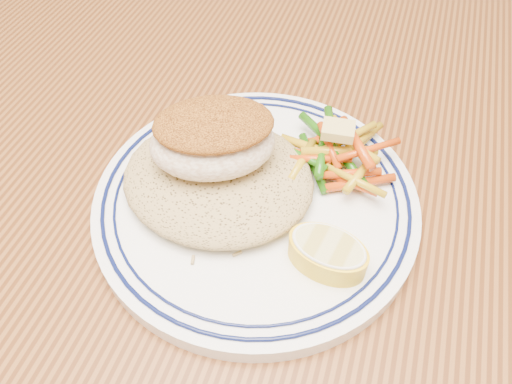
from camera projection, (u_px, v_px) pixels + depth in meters
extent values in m
cube|color=#522910|center=(300.00, 265.00, 0.39)|extent=(1.50, 0.90, 0.04)
cylinder|color=#522910|center=(21.00, 125.00, 1.05)|extent=(0.07, 0.07, 0.71)
cylinder|color=white|center=(256.00, 202.00, 0.40)|extent=(0.26, 0.26, 0.01)
torus|color=#0A113F|center=(256.00, 195.00, 0.39)|extent=(0.24, 0.24, 0.00)
torus|color=#0A113F|center=(256.00, 195.00, 0.39)|extent=(0.22, 0.22, 0.00)
ellipsoid|color=#9F854F|center=(218.00, 175.00, 0.39)|extent=(0.15, 0.13, 0.03)
ellipsoid|color=#FAE8CE|center=(213.00, 143.00, 0.37)|extent=(0.11, 0.10, 0.04)
ellipsoid|color=#965518|center=(213.00, 124.00, 0.36)|extent=(0.11, 0.09, 0.02)
cylinder|color=#1D580B|center=(332.00, 160.00, 0.41)|extent=(0.04, 0.04, 0.01)
cylinder|color=#B99013|center=(358.00, 147.00, 0.42)|extent=(0.03, 0.06, 0.01)
cylinder|color=#1D580B|center=(332.00, 141.00, 0.42)|extent=(0.02, 0.05, 0.01)
cylinder|color=#C43D09|center=(360.00, 183.00, 0.39)|extent=(0.05, 0.03, 0.01)
cylinder|color=#1D580B|center=(313.00, 163.00, 0.40)|extent=(0.04, 0.05, 0.01)
cylinder|color=#1D580B|center=(347.00, 161.00, 0.40)|extent=(0.04, 0.05, 0.01)
cylinder|color=#B99013|center=(315.00, 149.00, 0.41)|extent=(0.06, 0.02, 0.01)
cylinder|color=#C43D09|center=(350.00, 182.00, 0.39)|extent=(0.05, 0.02, 0.01)
cylinder|color=#C43D09|center=(318.00, 139.00, 0.42)|extent=(0.03, 0.05, 0.01)
cylinder|color=#C43D09|center=(329.00, 140.00, 0.42)|extent=(0.05, 0.02, 0.01)
cylinder|color=#B99013|center=(364.00, 137.00, 0.42)|extent=(0.03, 0.05, 0.01)
cylinder|color=#1D580B|center=(322.00, 134.00, 0.42)|extent=(0.05, 0.04, 0.01)
cylinder|color=#C43D09|center=(302.00, 154.00, 0.40)|extent=(0.05, 0.01, 0.01)
cylinder|color=#C43D09|center=(349.00, 173.00, 0.39)|extent=(0.05, 0.03, 0.01)
cylinder|color=#B99013|center=(302.00, 160.00, 0.40)|extent=(0.01, 0.05, 0.01)
cylinder|color=#1D580B|center=(321.00, 157.00, 0.40)|extent=(0.01, 0.05, 0.01)
cylinder|color=#1D580B|center=(299.00, 155.00, 0.40)|extent=(0.05, 0.03, 0.01)
cylinder|color=#B99013|center=(360.00, 173.00, 0.39)|extent=(0.02, 0.05, 0.01)
cylinder|color=#C43D09|center=(321.00, 159.00, 0.40)|extent=(0.05, 0.02, 0.01)
cylinder|color=#B99013|center=(355.00, 180.00, 0.38)|extent=(0.05, 0.02, 0.01)
cylinder|color=#B99013|center=(339.00, 151.00, 0.40)|extent=(0.06, 0.03, 0.01)
cylinder|color=#B99013|center=(349.00, 139.00, 0.41)|extent=(0.04, 0.04, 0.01)
cylinder|color=#C43D09|center=(329.00, 145.00, 0.40)|extent=(0.03, 0.04, 0.01)
cylinder|color=#B99013|center=(348.00, 138.00, 0.41)|extent=(0.04, 0.05, 0.01)
cylinder|color=#1D580B|center=(332.00, 132.00, 0.41)|extent=(0.03, 0.05, 0.01)
cylinder|color=#B99013|center=(352.00, 145.00, 0.40)|extent=(0.05, 0.04, 0.01)
cylinder|color=#C43D09|center=(368.00, 150.00, 0.40)|extent=(0.05, 0.04, 0.01)
cylinder|color=#C43D09|center=(356.00, 142.00, 0.40)|extent=(0.04, 0.06, 0.01)
cube|color=#D4BD67|center=(338.00, 130.00, 0.39)|extent=(0.03, 0.02, 0.01)
torus|color=white|center=(329.00, 246.00, 0.34)|extent=(0.06, 0.06, 0.00)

